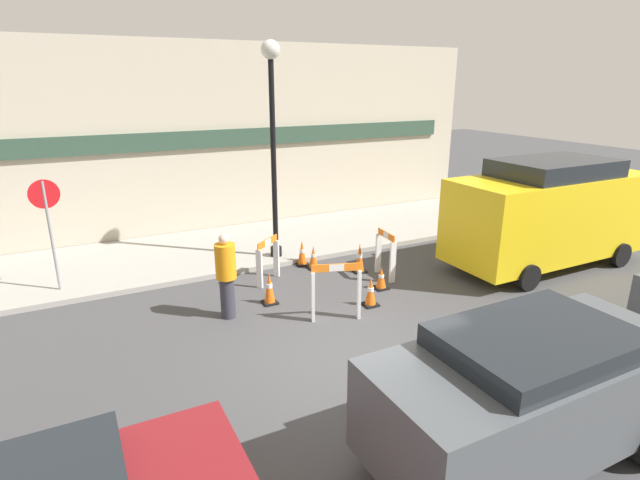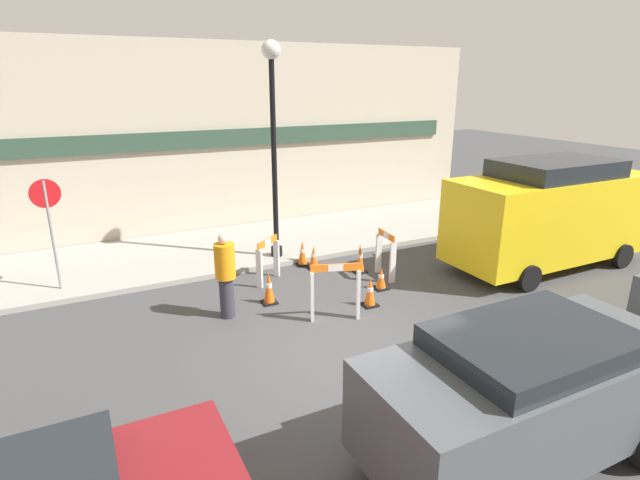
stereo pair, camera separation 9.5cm
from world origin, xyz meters
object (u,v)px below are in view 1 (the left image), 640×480
at_px(person_worker, 226,274).
at_px(parked_car_1, 529,387).
at_px(streetlamp_post, 272,123).
at_px(stop_sign, 48,218).
at_px(work_van, 549,209).

xyz_separation_m(person_worker, parked_car_1, (2.09, -5.30, 0.06)).
distance_m(streetlamp_post, stop_sign, 5.27).
distance_m(stop_sign, person_worker, 4.05).
distance_m(streetlamp_post, person_worker, 4.16).
xyz_separation_m(stop_sign, parked_car_1, (5.00, -8.00, -0.76)).
relative_size(streetlamp_post, stop_sign, 2.16).
xyz_separation_m(stop_sign, person_worker, (2.91, -2.70, -0.82)).
bearing_deg(streetlamp_post, person_worker, -128.81).
xyz_separation_m(stop_sign, work_van, (10.79, -3.47, -0.29)).
bearing_deg(streetlamp_post, stop_sign, 178.50).
xyz_separation_m(person_worker, work_van, (7.88, -0.77, 0.52)).
relative_size(person_worker, work_van, 0.33).
relative_size(stop_sign, work_van, 0.46).
bearing_deg(parked_car_1, person_worker, 111.46).
bearing_deg(stop_sign, streetlamp_post, 167.20).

